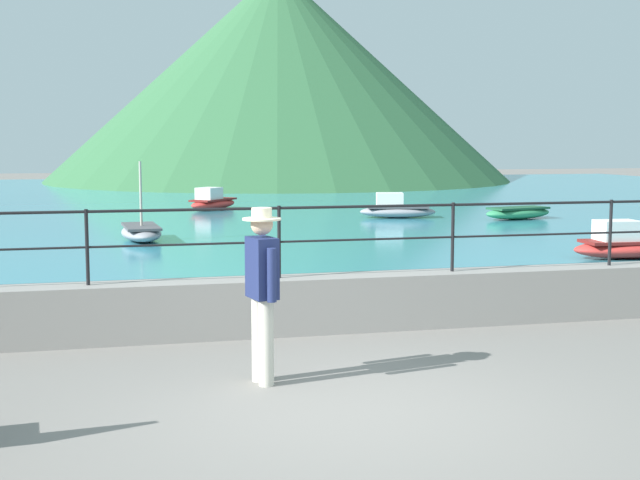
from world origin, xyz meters
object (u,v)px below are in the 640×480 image
(boat_3, at_px, (518,213))
(boat_6, at_px, (212,202))
(boat_2, at_px, (626,245))
(person_walking, at_px, (262,286))
(boat_4, at_px, (141,232))
(boat_5, at_px, (396,209))

(boat_3, bearing_deg, boat_6, 145.44)
(boat_2, relative_size, boat_6, 1.01)
(person_walking, xyz_separation_m, boat_3, (10.44, 15.39, -0.72))
(boat_4, bearing_deg, boat_3, 15.16)
(boat_5, bearing_deg, boat_4, -150.84)
(person_walking, height_order, boat_5, person_walking)
(boat_3, bearing_deg, boat_5, 158.89)
(boat_2, height_order, boat_5, same)
(boat_3, relative_size, boat_4, 1.04)
(person_walking, height_order, boat_3, person_walking)
(person_walking, distance_m, boat_5, 18.13)
(boat_2, distance_m, boat_3, 8.64)
(boat_2, bearing_deg, boat_4, 149.88)
(boat_3, xyz_separation_m, boat_4, (-11.18, -3.03, 0.01))
(boat_5, relative_size, boat_6, 1.05)
(person_walking, xyz_separation_m, boat_5, (7.04, 16.70, -0.65))
(person_walking, distance_m, boat_3, 18.61)
(boat_4, relative_size, boat_6, 1.01)
(boat_3, relative_size, boat_5, 1.00)
(boat_3, xyz_separation_m, boat_6, (-8.48, 5.84, 0.07))
(boat_2, xyz_separation_m, boat_5, (-1.55, 9.75, 0.00))
(boat_3, bearing_deg, boat_4, -164.84)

